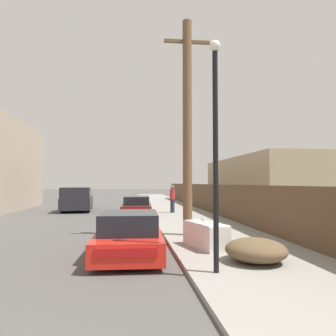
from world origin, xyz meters
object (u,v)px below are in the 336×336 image
object	(u,v)px
car_parked_mid	(137,207)
parked_sports_car_red	(129,235)
utility_pole	(187,124)
brush_pile	(256,250)
street_lamp	(215,137)
pedestrian	(172,198)
discarded_fridge	(206,235)
pickup_truck	(77,199)

from	to	relation	value
car_parked_mid	parked_sports_car_red	bearing A→B (deg)	-89.93
utility_pole	brush_pile	bearing A→B (deg)	-77.71
street_lamp	brush_pile	distance (m)	3.07
brush_pile	pedestrian	distance (m)	13.67
utility_pole	brush_pile	size ratio (longest dim) A/B	4.97
street_lamp	parked_sports_car_red	bearing A→B (deg)	127.35
discarded_fridge	pickup_truck	size ratio (longest dim) A/B	0.33
pickup_truck	pedestrian	world-z (taller)	pedestrian
car_parked_mid	utility_pole	distance (m)	9.05
street_lamp	pickup_truck	bearing A→B (deg)	107.96
parked_sports_car_red	brush_pile	world-z (taller)	parked_sports_car_red
utility_pole	brush_pile	distance (m)	5.95
brush_pile	pedestrian	bearing A→B (deg)	91.35
street_lamp	brush_pile	size ratio (longest dim) A/B	3.12
car_parked_mid	pickup_truck	size ratio (longest dim) A/B	0.79
street_lamp	brush_pile	world-z (taller)	street_lamp
discarded_fridge	brush_pile	bearing A→B (deg)	-80.98
parked_sports_car_red	brush_pile	bearing A→B (deg)	-26.17
utility_pole	parked_sports_car_red	bearing A→B (deg)	-129.01
parked_sports_car_red	street_lamp	world-z (taller)	street_lamp
discarded_fridge	pickup_truck	world-z (taller)	pickup_truck
car_parked_mid	pedestrian	size ratio (longest dim) A/B	2.60
parked_sports_car_red	street_lamp	distance (m)	4.03
brush_pile	pedestrian	xyz separation A→B (m)	(-0.32, 13.66, 0.64)
car_parked_mid	pickup_truck	bearing A→B (deg)	135.53
discarded_fridge	utility_pole	distance (m)	4.56
discarded_fridge	utility_pole	size ratio (longest dim) A/B	0.23
utility_pole	street_lamp	size ratio (longest dim) A/B	1.59
parked_sports_car_red	street_lamp	size ratio (longest dim) A/B	0.86
brush_pile	pedestrian	size ratio (longest dim) A/B	0.93
discarded_fridge	utility_pole	xyz separation A→B (m)	(-0.12, 2.45, 3.84)
discarded_fridge	street_lamp	world-z (taller)	street_lamp
discarded_fridge	pickup_truck	xyz separation A→B (m)	(-6.19, 15.12, 0.39)
utility_pole	pedestrian	xyz separation A→B (m)	(0.63, 9.29, -3.29)
pickup_truck	street_lamp	bearing A→B (deg)	103.75
discarded_fridge	parked_sports_car_red	world-z (taller)	parked_sports_car_red
discarded_fridge	street_lamp	bearing A→B (deg)	-112.77
utility_pole	pedestrian	world-z (taller)	utility_pole
pickup_truck	pedestrian	xyz separation A→B (m)	(6.70, -3.38, 0.17)
parked_sports_car_red	pickup_truck	xyz separation A→B (m)	(-3.89, 15.37, 0.31)
utility_pole	pedestrian	bearing A→B (deg)	86.12
utility_pole	car_parked_mid	bearing A→B (deg)	102.26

